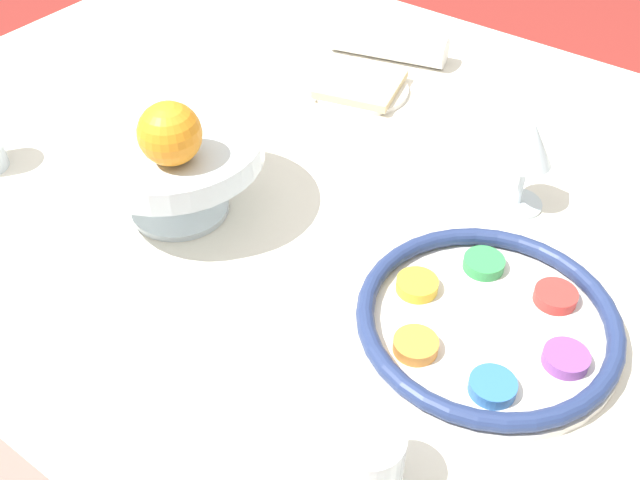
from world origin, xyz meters
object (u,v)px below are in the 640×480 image
Objects in this scene: seder_plate at (488,321)px; cup_mid at (368,461)px; orange_fruit at (170,134)px; bread_plate at (361,87)px; fruit_stand at (171,152)px; wine_glass at (529,148)px; napkin_roll at (388,44)px.

cup_mid is at bearing 89.39° from seder_plate.
bread_plate is (0.02, -0.41, -0.14)m from orange_fruit.
fruit_stand is at bearing -23.77° from cup_mid.
cup_mid reaches higher than seder_plate.
bread_plate is (0.32, -0.11, -0.08)m from wine_glass.
orange_fruit is at bearing 12.28° from seder_plate.
seder_plate is 0.61m from napkin_roll.
orange_fruit reaches higher than cup_mid.
fruit_stand reaches higher than napkin_roll.
wine_glass is at bearing -135.37° from orange_fruit.
bread_plate is 0.75× the size of napkin_roll.
wine_glass reaches higher than bread_plate.
wine_glass is 0.63× the size of napkin_roll.
fruit_stand is at bearing 90.43° from napkin_roll.
orange_fruit is at bearing -21.94° from cup_mid.
bread_plate is 2.04× the size of cup_mid.
wine_glass is at bearing -72.86° from seder_plate.
bread_plate is (0.39, -0.33, -0.01)m from seder_plate.
bread_plate is 0.12m from napkin_roll.
napkin_roll is at bearing -33.67° from wine_glass.
wine_glass reaches higher than seder_plate.
seder_plate is 3.82× the size of cup_mid.
cup_mid is at bearing 121.25° from napkin_roll.
cup_mid is (-0.39, 0.56, 0.03)m from bread_plate.
seder_plate is 1.87× the size of bread_plate.
fruit_stand is 0.08m from orange_fruit.
wine_glass is at bearing 146.33° from napkin_roll.
seder_plate is 3.90× the size of orange_fruit.
orange_fruit is 0.43m from bread_plate.
fruit_stand is at bearing -38.20° from orange_fruit.
wine_glass is 1.70× the size of cup_mid.
seder_plate is 0.24m from wine_glass.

